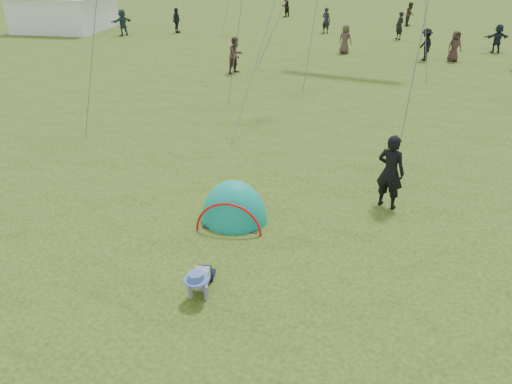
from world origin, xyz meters
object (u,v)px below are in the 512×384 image
at_px(crawling_toddler, 200,279).
at_px(standing_adult, 390,172).
at_px(event_marquee, 62,0).
at_px(popup_tent, 234,220).

distance_m(crawling_toddler, standing_adult, 5.58).
bearing_deg(standing_adult, event_marquee, -20.47).
distance_m(standing_adult, event_marquee, 33.01).
xyz_separation_m(standing_adult, event_marquee, (-27.67, 17.97, 1.17)).
bearing_deg(event_marquee, crawling_toddler, -57.43).
bearing_deg(crawling_toddler, popup_tent, 86.92).
xyz_separation_m(crawling_toddler, event_marquee, (-25.21, 22.95, 1.80)).
distance_m(popup_tent, event_marquee, 31.86).
bearing_deg(popup_tent, crawling_toddler, -90.13).
height_order(crawling_toddler, standing_adult, standing_adult).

